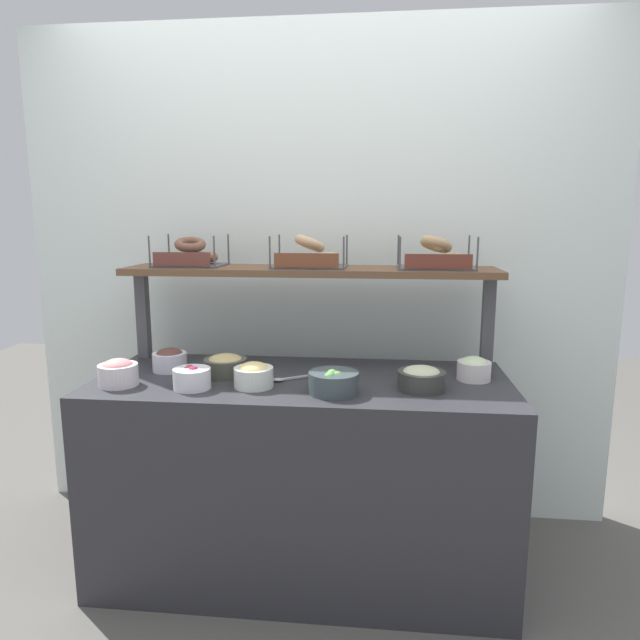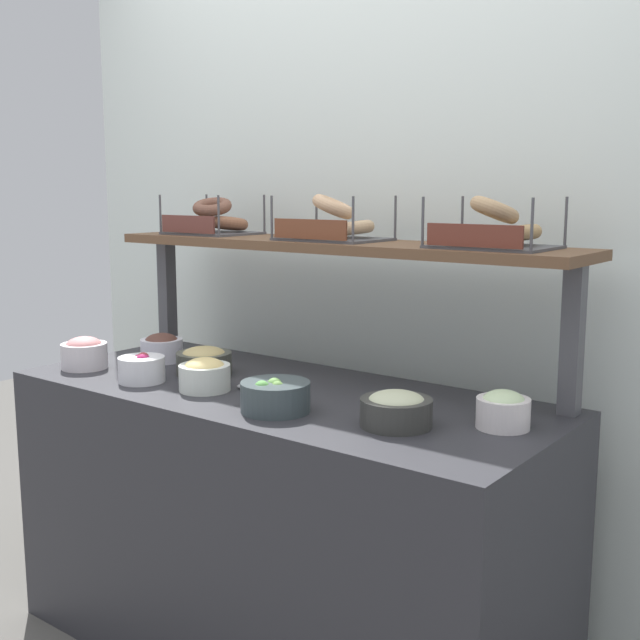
% 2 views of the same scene
% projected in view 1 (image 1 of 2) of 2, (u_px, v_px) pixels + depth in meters
% --- Properties ---
extents(ground_plane, '(8.00, 8.00, 0.00)m').
position_uv_depth(ground_plane, '(303.00, 566.00, 2.44)').
color(ground_plane, '#595651').
extents(back_wall, '(2.88, 0.06, 2.40)m').
position_uv_depth(back_wall, '(317.00, 279.00, 2.76)').
color(back_wall, white).
rests_on(back_wall, ground_plane).
extents(deli_counter, '(1.68, 0.70, 0.85)m').
position_uv_depth(deli_counter, '(303.00, 475.00, 2.36)').
color(deli_counter, '#2D2D33').
rests_on(deli_counter, ground_plane).
extents(shelf_riser_left, '(0.05, 0.05, 0.40)m').
position_uv_depth(shelf_riser_left, '(143.00, 315.00, 2.60)').
color(shelf_riser_left, '#4C4C51').
rests_on(shelf_riser_left, deli_counter).
extents(shelf_riser_right, '(0.05, 0.05, 0.40)m').
position_uv_depth(shelf_riser_right, '(488.00, 322.00, 2.43)').
color(shelf_riser_right, '#4C4C51').
rests_on(shelf_riser_right, deli_counter).
extents(upper_shelf, '(1.64, 0.32, 0.03)m').
position_uv_depth(upper_shelf, '(310.00, 271.00, 2.48)').
color(upper_shelf, brown).
rests_on(upper_shelf, shelf_riser_left).
extents(bowl_egg_salad, '(0.15, 0.15, 0.10)m').
position_uv_depth(bowl_egg_salad, '(254.00, 375.00, 2.16)').
color(bowl_egg_salad, silver).
rests_on(bowl_egg_salad, deli_counter).
extents(bowl_chocolate_spread, '(0.14, 0.14, 0.10)m').
position_uv_depth(bowl_chocolate_spread, '(170.00, 359.00, 2.40)').
color(bowl_chocolate_spread, white).
rests_on(bowl_chocolate_spread, deli_counter).
extents(bowl_veggie_mix, '(0.19, 0.19, 0.09)m').
position_uv_depth(bowl_veggie_mix, '(334.00, 382.00, 2.09)').
color(bowl_veggie_mix, '#3C484B').
rests_on(bowl_veggie_mix, deli_counter).
extents(bowl_tuna_salad, '(0.18, 0.18, 0.09)m').
position_uv_depth(bowl_tuna_salad, '(421.00, 378.00, 2.13)').
color(bowl_tuna_salad, '#363733').
rests_on(bowl_tuna_salad, deli_counter).
extents(bowl_beet_salad, '(0.14, 0.14, 0.09)m').
position_uv_depth(bowl_beet_salad, '(192.00, 377.00, 2.14)').
color(bowl_beet_salad, white).
rests_on(bowl_beet_salad, deli_counter).
extents(bowl_scallion_spread, '(0.13, 0.13, 0.10)m').
position_uv_depth(bowl_scallion_spread, '(474.00, 368.00, 2.26)').
color(bowl_scallion_spread, silver).
rests_on(bowl_scallion_spread, deli_counter).
extents(bowl_lox_spread, '(0.15, 0.15, 0.11)m').
position_uv_depth(bowl_lox_spread, '(118.00, 372.00, 2.18)').
color(bowl_lox_spread, silver).
rests_on(bowl_lox_spread, deli_counter).
extents(bowl_hummus, '(0.18, 0.18, 0.09)m').
position_uv_depth(bowl_hummus, '(225.00, 365.00, 2.32)').
color(bowl_hummus, '#484A40').
rests_on(bowl_hummus, deli_counter).
extents(serving_spoon_near_plate, '(0.16, 0.11, 0.01)m').
position_uv_depth(serving_spoon_near_plate, '(287.00, 379.00, 2.26)').
color(serving_spoon_near_plate, '#B7B7BC').
rests_on(serving_spoon_near_plate, deli_counter).
extents(bagel_basket_cinnamon_raisin, '(0.30, 0.24, 0.14)m').
position_uv_depth(bagel_basket_cinnamon_raisin, '(190.00, 256.00, 2.53)').
color(bagel_basket_cinnamon_raisin, '#4C4C51').
rests_on(bagel_basket_cinnamon_raisin, upper_shelf).
extents(bagel_basket_plain, '(0.32, 0.25, 0.15)m').
position_uv_depth(bagel_basket_plain, '(309.00, 257.00, 2.47)').
color(bagel_basket_plain, '#4C4C51').
rests_on(bagel_basket_plain, upper_shelf).
extents(bagel_basket_sesame, '(0.32, 0.24, 0.15)m').
position_uv_depth(bagel_basket_sesame, '(435.00, 258.00, 2.41)').
color(bagel_basket_sesame, '#4C4C51').
rests_on(bagel_basket_sesame, upper_shelf).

